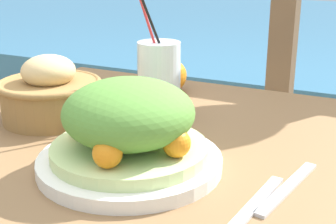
# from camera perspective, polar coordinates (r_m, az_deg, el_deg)

# --- Properties ---
(patio_table) EXTENTS (1.00, 0.79, 0.74)m
(patio_table) POSITION_cam_1_polar(r_m,az_deg,el_deg) (0.83, 1.69, -11.03)
(patio_table) COLOR olive
(patio_table) RESTS_ON ground_plane
(railing_fence) EXTENTS (2.80, 0.08, 1.14)m
(railing_fence) POSITION_cam_1_polar(r_m,az_deg,el_deg) (1.39, 13.98, 9.92)
(railing_fence) COLOR brown
(railing_fence) RESTS_ON ground_plane
(salad_plate) EXTENTS (0.27, 0.27, 0.14)m
(salad_plate) POSITION_cam_1_polar(r_m,az_deg,el_deg) (0.68, -4.74, -2.34)
(salad_plate) COLOR white
(salad_plate) RESTS_ON patio_table
(drink_glass) EXTENTS (0.08, 0.08, 0.24)m
(drink_glass) POSITION_cam_1_polar(r_m,az_deg,el_deg) (0.90, -1.09, 3.90)
(drink_glass) COLOR silver
(drink_glass) RESTS_ON patio_table
(bread_basket) EXTENTS (0.20, 0.20, 0.13)m
(bread_basket) POSITION_cam_1_polar(r_m,az_deg,el_deg) (0.92, -14.15, 2.23)
(bread_basket) COLOR olive
(bread_basket) RESTS_ON patio_table
(fork) EXTENTS (0.03, 0.18, 0.00)m
(fork) POSITION_cam_1_polar(r_m,az_deg,el_deg) (0.61, 10.33, -11.23)
(fork) COLOR silver
(fork) RESTS_ON patio_table
(knife) EXTENTS (0.05, 0.18, 0.00)m
(knife) POSITION_cam_1_polar(r_m,az_deg,el_deg) (0.66, 14.38, -8.91)
(knife) COLOR silver
(knife) RESTS_ON patio_table
(orange_near_basket) EXTENTS (0.08, 0.08, 0.08)m
(orange_near_basket) POSITION_cam_1_polar(r_m,az_deg,el_deg) (1.09, 0.32, 4.48)
(orange_near_basket) COLOR orange
(orange_near_basket) RESTS_ON patio_table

